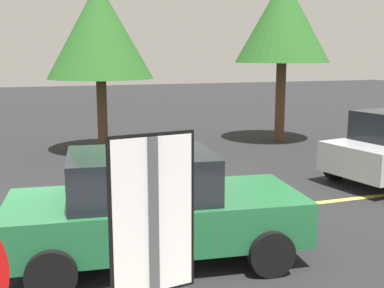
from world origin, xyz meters
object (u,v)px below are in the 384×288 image
(tree_left_verge, at_px, (283,21))
(tree_right_verge, at_px, (99,31))
(speed_limit_sign, at_px, (153,258))
(car_green_crossing, at_px, (152,207))

(tree_left_verge, xyz_separation_m, tree_right_verge, (-6.08, 0.15, -0.44))
(speed_limit_sign, relative_size, tree_left_verge, 0.46)
(speed_limit_sign, bearing_deg, tree_right_verge, 82.92)
(car_green_crossing, relative_size, tree_right_verge, 0.86)
(tree_right_verge, bearing_deg, car_green_crossing, -93.74)
(car_green_crossing, bearing_deg, tree_left_verge, 50.55)
(tree_left_verge, bearing_deg, speed_limit_sign, -122.63)
(tree_left_verge, distance_m, tree_right_verge, 6.10)
(car_green_crossing, xyz_separation_m, tree_right_verge, (0.54, 8.19, 2.85))
(tree_right_verge, bearing_deg, speed_limit_sign, -97.08)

